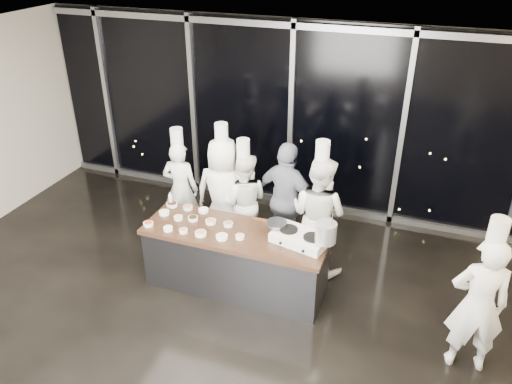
# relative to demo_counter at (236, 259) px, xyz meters

# --- Properties ---
(ground) EXTENTS (9.00, 9.00, 0.00)m
(ground) POSITION_rel_demo_counter_xyz_m (0.00, -0.90, -0.45)
(ground) COLOR black
(ground) RESTS_ON ground
(room_shell) EXTENTS (9.02, 7.02, 3.21)m
(room_shell) POSITION_rel_demo_counter_xyz_m (0.18, -0.90, 1.79)
(room_shell) COLOR beige
(room_shell) RESTS_ON ground
(window_wall) EXTENTS (8.90, 0.11, 3.20)m
(window_wall) POSITION_rel_demo_counter_xyz_m (0.00, 2.53, 1.14)
(window_wall) COLOR black
(window_wall) RESTS_ON ground
(demo_counter) EXTENTS (2.46, 0.86, 0.90)m
(demo_counter) POSITION_rel_demo_counter_xyz_m (0.00, 0.00, 0.00)
(demo_counter) COLOR #38383D
(demo_counter) RESTS_ON ground
(stove) EXTENTS (0.77, 0.57, 0.14)m
(stove) POSITION_rel_demo_counter_xyz_m (0.86, 0.06, 0.51)
(stove) COLOR white
(stove) RESTS_ON demo_counter
(frying_pan) EXTENTS (0.48, 0.32, 0.04)m
(frying_pan) POSITION_rel_demo_counter_xyz_m (0.52, 0.13, 0.61)
(frying_pan) COLOR gray
(frying_pan) RESTS_ON stove
(stock_pot) EXTENTS (0.31, 0.31, 0.26)m
(stock_pot) POSITION_rel_demo_counter_xyz_m (1.20, -0.03, 0.72)
(stock_pot) COLOR silver
(stock_pot) RESTS_ON stove
(prep_bowls) EXTENTS (1.39, 0.73, 0.05)m
(prep_bowls) POSITION_rel_demo_counter_xyz_m (-0.63, 0.01, 0.47)
(prep_bowls) COLOR white
(prep_bowls) RESTS_ON demo_counter
(squeeze_bottle) EXTENTS (0.06, 0.06, 0.21)m
(squeeze_bottle) POSITION_rel_demo_counter_xyz_m (-1.14, 0.34, 0.54)
(squeeze_bottle) COLOR white
(squeeze_bottle) RESTS_ON demo_counter
(chef_far_left) EXTENTS (0.61, 0.43, 1.80)m
(chef_far_left) POSITION_rel_demo_counter_xyz_m (-1.34, 1.01, 0.36)
(chef_far_left) COLOR white
(chef_far_left) RESTS_ON ground
(chef_left) EXTENTS (0.92, 0.65, 2.00)m
(chef_left) POSITION_rel_demo_counter_xyz_m (-0.57, 0.93, 0.44)
(chef_left) COLOR white
(chef_left) RESTS_ON ground
(chef_center) EXTENTS (0.86, 0.74, 1.79)m
(chef_center) POSITION_rel_demo_counter_xyz_m (-0.26, 0.98, 0.34)
(chef_center) COLOR white
(chef_center) RESTS_ON ground
(guest) EXTENTS (1.14, 0.74, 1.80)m
(guest) POSITION_rel_demo_counter_xyz_m (0.40, 1.01, 0.45)
(guest) COLOR #151E3B
(guest) RESTS_ON ground
(chef_right) EXTENTS (1.02, 0.91, 1.99)m
(chef_right) POSITION_rel_demo_counter_xyz_m (0.91, 0.83, 0.43)
(chef_right) COLOR white
(chef_right) RESTS_ON ground
(chef_side) EXTENTS (0.68, 0.50, 1.95)m
(chef_side) POSITION_rel_demo_counter_xyz_m (2.97, -0.40, 0.43)
(chef_side) COLOR white
(chef_side) RESTS_ON ground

